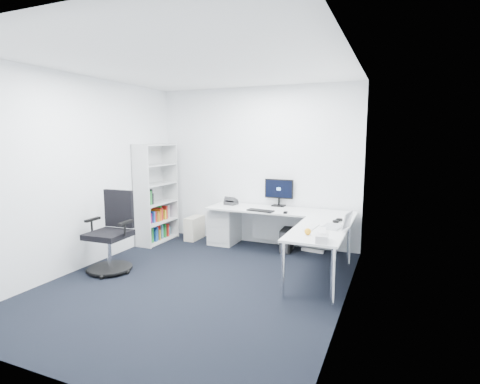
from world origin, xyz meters
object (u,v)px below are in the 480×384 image
at_px(bookshelf, 156,193).
at_px(monitor, 279,192).
at_px(task_chair, 108,232).
at_px(laptop, 332,219).
at_px(l_desk, 273,235).

xyz_separation_m(bookshelf, monitor, (2.07, 0.58, 0.06)).
height_order(task_chair, laptop, task_chair).
distance_m(bookshelf, monitor, 2.15).
relative_size(l_desk, laptop, 7.04).
bearing_deg(l_desk, bookshelf, 178.68).
height_order(task_chair, monitor, monitor).
xyz_separation_m(l_desk, laptop, (0.98, -0.57, 0.47)).
bearing_deg(l_desk, laptop, -30.00).
height_order(bookshelf, monitor, bookshelf).
distance_m(bookshelf, task_chair, 1.60).
xyz_separation_m(l_desk, bookshelf, (-2.17, 0.05, 0.52)).
bearing_deg(bookshelf, l_desk, -1.32).
bearing_deg(bookshelf, laptop, -11.07).
xyz_separation_m(bookshelf, task_chair, (0.29, -1.54, -0.31)).
bearing_deg(bookshelf, task_chair, -79.19).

